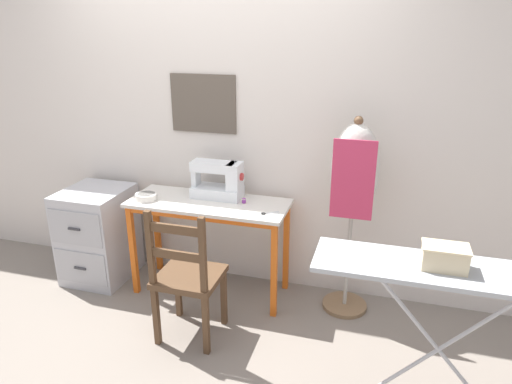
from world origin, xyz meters
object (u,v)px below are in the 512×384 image
at_px(fabric_bowl, 146,196).
at_px(filing_cabinet, 98,234).
at_px(thread_spool_near_machine, 244,201).
at_px(sewing_machine, 220,181).
at_px(ironing_board, 450,278).
at_px(storage_box, 445,257).
at_px(dress_form, 354,180).
at_px(scissors, 267,213).
at_px(wooden_chair, 187,278).

relative_size(fabric_bowl, filing_cabinet, 0.21).
xyz_separation_m(thread_spool_near_machine, filing_cabinet, (-1.20, -0.08, -0.39)).
bearing_deg(sewing_machine, filing_cabinet, -171.47).
relative_size(fabric_bowl, ironing_board, 0.13).
relative_size(sewing_machine, ironing_board, 0.30).
xyz_separation_m(thread_spool_near_machine, ironing_board, (1.29, -0.87, 0.08)).
distance_m(fabric_bowl, storage_box, 2.11).
xyz_separation_m(fabric_bowl, dress_form, (1.47, 0.14, 0.22)).
distance_m(scissors, storage_box, 1.29).
bearing_deg(dress_form, storage_box, -61.19).
xyz_separation_m(sewing_machine, wooden_chair, (0.02, -0.67, -0.43)).
height_order(dress_form, storage_box, dress_form).
distance_m(sewing_machine, fabric_bowl, 0.55).
height_order(scissors, thread_spool_near_machine, thread_spool_near_machine).
relative_size(scissors, filing_cabinet, 0.17).
bearing_deg(thread_spool_near_machine, filing_cabinet, -176.12).
distance_m(thread_spool_near_machine, dress_form, 0.79).
height_order(thread_spool_near_machine, dress_form, dress_form).
distance_m(filing_cabinet, ironing_board, 2.65).
bearing_deg(sewing_machine, dress_form, -3.15).
bearing_deg(sewing_machine, scissors, -26.07).
bearing_deg(fabric_bowl, storage_box, -20.84).
bearing_deg(fabric_bowl, wooden_chair, -42.25).
bearing_deg(ironing_board, dress_form, 120.71).
bearing_deg(dress_form, ironing_board, -59.29).
bearing_deg(ironing_board, fabric_bowl, 159.56).
height_order(fabric_bowl, ironing_board, ironing_board).
bearing_deg(dress_form, fabric_bowl, -174.51).
relative_size(sewing_machine, wooden_chair, 0.42).
xyz_separation_m(filing_cabinet, dress_form, (1.96, 0.10, 0.61)).
xyz_separation_m(filing_cabinet, ironing_board, (2.49, -0.79, 0.47)).
bearing_deg(thread_spool_near_machine, fabric_bowl, -169.82).
relative_size(filing_cabinet, dress_form, 0.53).
bearing_deg(storage_box, sewing_machine, 147.15).
relative_size(wooden_chair, storage_box, 4.46).
height_order(wooden_chair, filing_cabinet, wooden_chair).
distance_m(fabric_bowl, wooden_chair, 0.78).
bearing_deg(scissors, wooden_chair, -130.50).
height_order(fabric_bowl, thread_spool_near_machine, fabric_bowl).
bearing_deg(dress_form, sewing_machine, 176.85).
bearing_deg(wooden_chair, fabric_bowl, 137.75).
bearing_deg(thread_spool_near_machine, ironing_board, -34.13).
bearing_deg(sewing_machine, wooden_chair, -88.18).
relative_size(sewing_machine, thread_spool_near_machine, 10.56).
xyz_separation_m(ironing_board, storage_box, (-0.04, -0.00, 0.10)).
bearing_deg(scissors, storage_box, -35.33).
distance_m(thread_spool_near_machine, ironing_board, 1.56).
bearing_deg(sewing_machine, thread_spool_near_machine, -17.91).
xyz_separation_m(scissors, storage_box, (1.04, -0.74, 0.20)).
xyz_separation_m(sewing_machine, filing_cabinet, (-0.99, -0.15, -0.50)).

